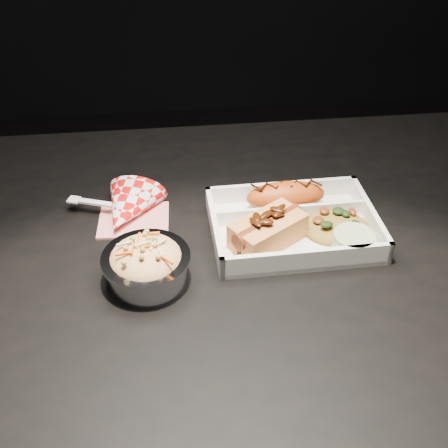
{
  "coord_description": "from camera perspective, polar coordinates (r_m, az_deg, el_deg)",
  "views": [
    {
      "loc": [
        -0.04,
        -0.63,
        1.29
      ],
      "look_at": [
        0.03,
        -0.01,
        0.81
      ],
      "focal_mm": 45.0,
      "sensor_mm": 36.0,
      "label": 1
    }
  ],
  "objects": [
    {
      "name": "dining_table",
      "position": [
        0.89,
        -1.93,
        -7.38
      ],
      "size": [
        1.2,
        0.8,
        0.75
      ],
      "color": "black",
      "rests_on": "ground"
    },
    {
      "name": "napkin_fork",
      "position": [
        0.9,
        -9.85,
        1.5
      ],
      "size": [
        0.16,
        0.14,
        0.1
      ],
      "rotation": [
        0.0,
        0.0,
        -0.34
      ],
      "color": "red",
      "rests_on": "dining_table"
    },
    {
      "name": "food_tray",
      "position": [
        0.87,
        6.98,
        -0.35
      ],
      "size": [
        0.25,
        0.18,
        0.04
      ],
      "rotation": [
        0.0,
        0.0,
        0.02
      ],
      "color": "silver",
      "rests_on": "dining_table"
    },
    {
      "name": "foil_coleslaw_cup",
      "position": [
        0.77,
        -7.89,
        -3.96
      ],
      "size": [
        0.12,
        0.12,
        0.07
      ],
      "color": "silver",
      "rests_on": "dining_table"
    },
    {
      "name": "fried_rice_mound",
      "position": [
        0.87,
        11.38,
        0.22
      ],
      "size": [
        0.1,
        0.09,
        0.03
      ],
      "primitive_type": "ellipsoid",
      "rotation": [
        0.0,
        0.0,
        0.02
      ],
      "color": "olive",
      "rests_on": "food_tray"
    },
    {
      "name": "cupcake_liner",
      "position": [
        0.84,
        13.0,
        -1.85
      ],
      "size": [
        0.06,
        0.06,
        0.03
      ],
      "primitive_type": "cylinder",
      "color": "#A6BA8C",
      "rests_on": "food_tray"
    },
    {
      "name": "hotdog",
      "position": [
        0.83,
        4.49,
        -0.49
      ],
      "size": [
        0.12,
        0.11,
        0.06
      ],
      "rotation": [
        0.0,
        0.0,
        0.57
      ],
      "color": "#DD8D4B",
      "rests_on": "food_tray"
    },
    {
      "name": "fried_pastry",
      "position": [
        0.9,
        6.27,
        2.84
      ],
      "size": [
        0.13,
        0.05,
        0.05
      ],
      "primitive_type": "ellipsoid",
      "rotation": [
        0.0,
        0.0,
        0.02
      ],
      "color": "#BA4612",
      "rests_on": "food_tray"
    }
  ]
}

